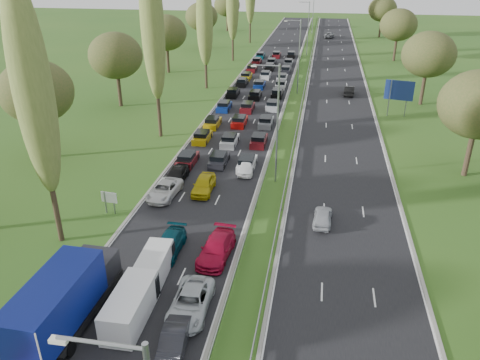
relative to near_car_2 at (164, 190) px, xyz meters
The scene contains 25 objects.
ground 43.40m from the near_car_2, 76.49° to the left, with size 260.00×260.00×0.00m, color #29541A.
near_carriageway 44.83m from the near_car_2, 85.66° to the left, with size 10.50×215.00×0.04m, color black.
far_carriageway 47.78m from the near_car_2, 69.30° to the left, with size 10.50×215.00×0.04m, color black.
central_reservation 45.83m from the near_car_2, 77.22° to the left, with size 2.36×215.00×0.32m.
lamp_columns 41.79m from the near_car_2, 75.84° to the left, with size 0.18×140.18×12.00m.
poplar_row 33.05m from the near_car_2, 100.93° to the left, with size 2.80×127.80×22.44m.
woodland_left 30.53m from the near_car_2, 123.39° to the left, with size 8.00×166.00×11.10m.
woodland_right 41.95m from the near_car_2, 44.24° to the left, with size 8.00×153.00×11.10m.
traffic_queue_fill 39.70m from the near_car_2, 85.07° to the left, with size 9.07×68.29×0.80m.
near_car_2 is the anchor object (origin of this frame).
near_car_3 3.56m from the near_car_2, 88.26° to the left, with size 1.87×4.60×1.34m, color black.
near_car_7 9.56m from the near_car_2, 69.65° to the right, with size 1.91×4.71×1.37m, color #043745.
near_car_8 3.84m from the near_car_2, 25.71° to the left, with size 1.85×4.59×1.56m, color #B5A20C.
near_car_9 19.89m from the near_car_2, 70.28° to the right, with size 1.43×4.09×1.35m, color black.
near_car_10 16.69m from the near_car_2, 66.02° to the right, with size 2.39×5.18×1.44m, color #B6BCC0.
near_car_11 11.44m from the near_car_2, 51.63° to the right, with size 2.12×5.22×1.52m, color #A20A2A.
near_car_12 9.72m from the near_car_2, 45.15° to the left, with size 1.60×3.97×1.35m, color white.
far_car_0 15.21m from the near_car_2, ahead, with size 1.56×3.87×1.32m, color #A3A6AD.
far_car_1 44.87m from the near_car_2, 65.32° to the left, with size 1.60×4.59×1.51m, color black.
far_car_2 104.96m from the near_car_2, 81.65° to the left, with size 2.52×5.46×1.52m, color slate.
blue_lorry 18.01m from the near_car_2, 90.75° to the right, with size 2.72×9.78×4.13m.
white_van_front 16.77m from the near_car_2, 78.65° to the right, with size 2.07×5.27×2.12m.
white_van_rear 12.43m from the near_car_2, 74.89° to the right, with size 1.82×4.65×1.87m.
info_sign 5.48m from the near_car_2, 133.71° to the right, with size 1.50×0.26×2.10m.
direction_sign 39.30m from the near_car_2, 50.30° to the left, with size 3.92×0.99×5.20m.
Camera 1 is at (8.39, -0.30, 20.76)m, focal length 35.00 mm.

